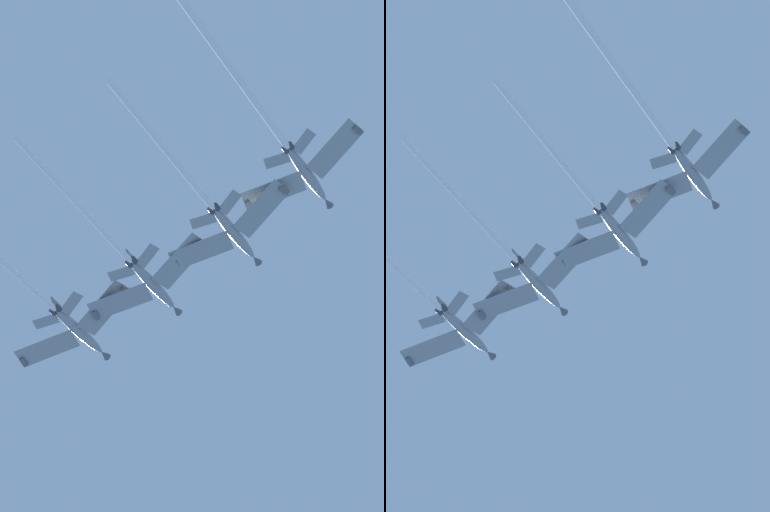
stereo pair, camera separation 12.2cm
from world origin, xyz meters
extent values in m
ellipsoid|color=gray|center=(13.29, 4.81, 170.20)|extent=(11.25, 3.83, 7.01)
cone|color=#595E60|center=(19.03, 6.00, 173.44)|extent=(2.18, 1.58, 1.83)
ellipsoid|color=black|center=(14.81, 5.13, 171.74)|extent=(3.03, 1.56, 2.14)
cube|color=gray|center=(11.58, 9.87, 169.72)|extent=(6.83, 9.52, 1.92)
cube|color=#595E60|center=(10.43, 13.82, 169.68)|extent=(1.77, 1.34, 0.98)
cube|color=gray|center=(13.73, -0.51, 169.72)|extent=(3.60, 9.12, 1.92)
cube|color=#595E60|center=(14.25, -4.59, 169.68)|extent=(1.66, 0.76, 0.98)
cube|color=gray|center=(8.55, 6.16, 167.77)|extent=(3.22, 3.95, 1.01)
cube|color=gray|center=(9.47, 1.69, 167.77)|extent=(2.04, 3.76, 1.01)
cube|color=#595E60|center=(8.52, 3.82, 169.09)|extent=(3.42, 0.88, 3.61)
cylinder|color=#38383D|center=(8.28, 4.23, 167.30)|extent=(1.40, 1.04, 1.18)
cylinder|color=#38383D|center=(8.46, 3.35, 167.30)|extent=(1.40, 1.04, 1.18)
cylinder|color=white|center=(-2.64, 1.51, 161.06)|extent=(22.25, 5.38, 13.00)
ellipsoid|color=gray|center=(16.52, -7.92, 169.44)|extent=(11.20, 4.03, 7.07)
cone|color=#595E60|center=(22.21, -6.63, 172.73)|extent=(2.20, 1.61, 1.83)
ellipsoid|color=black|center=(18.01, -7.58, 171.00)|extent=(3.03, 1.61, 2.16)
cube|color=gray|center=(14.71, -2.90, 168.96)|extent=(6.95, 9.49, 1.94)
cube|color=#595E60|center=(13.48, 1.03, 168.92)|extent=(1.77, 1.36, 0.99)
cube|color=gray|center=(17.06, -13.23, 168.96)|extent=(3.42, 9.06, 1.94)
cube|color=#595E60|center=(17.66, -17.30, 168.92)|extent=(1.64, 0.73, 0.99)
cube|color=gray|center=(11.76, -6.67, 166.99)|extent=(3.26, 3.94, 1.02)
cube|color=gray|center=(12.77, -11.11, 166.99)|extent=(1.96, 3.73, 1.02)
cube|color=#595E60|center=(11.77, -9.00, 168.31)|extent=(3.42, 0.94, 3.62)
cylinder|color=#38383D|center=(11.54, -8.59, 166.51)|extent=(1.41, 1.06, 1.19)
cylinder|color=#38383D|center=(11.74, -9.47, 166.51)|extent=(1.41, 1.06, 1.19)
cylinder|color=white|center=(-0.17, -11.72, 159.70)|extent=(23.83, 6.18, 14.14)
ellipsoid|color=gray|center=(20.02, -21.45, 169.47)|extent=(11.27, 3.98, 6.94)
cone|color=#595E60|center=(25.77, -20.18, 172.68)|extent=(2.19, 1.60, 1.82)
ellipsoid|color=black|center=(21.54, -21.11, 171.00)|extent=(3.04, 1.60, 2.13)
cube|color=gray|center=(18.24, -16.41, 169.00)|extent=(6.93, 9.51, 1.90)
cube|color=#595E60|center=(17.04, -12.48, 168.96)|extent=(1.78, 1.36, 0.97)
cube|color=gray|center=(20.53, -26.76, 169.00)|extent=(3.50, 9.08, 1.90)
cube|color=#595E60|center=(21.10, -30.83, 168.96)|extent=(1.66, 0.74, 0.97)
cube|color=gray|center=(15.24, -20.17, 167.08)|extent=(3.25, 3.94, 1.00)
cube|color=gray|center=(16.23, -24.62, 167.08)|extent=(2.00, 3.74, 1.00)
cube|color=#595E60|center=(15.25, -22.50, 168.40)|extent=(3.41, 0.92, 3.61)
cylinder|color=#38383D|center=(15.00, -22.10, 166.61)|extent=(1.40, 1.05, 1.18)
cylinder|color=#38383D|center=(15.19, -22.97, 166.61)|extent=(1.40, 1.05, 1.18)
cylinder|color=white|center=(3.64, -25.07, 160.21)|extent=(23.18, 5.97, 13.39)
ellipsoid|color=gray|center=(22.10, -34.61, 170.79)|extent=(11.34, 3.96, 6.78)
cone|color=#595E60|center=(27.89, -33.35, 173.90)|extent=(2.18, 1.59, 1.81)
ellipsoid|color=black|center=(23.64, -34.27, 172.29)|extent=(3.04, 1.59, 2.10)
cube|color=gray|center=(20.32, -29.57, 170.33)|extent=(6.93, 9.52, 1.85)
cube|color=#595E60|center=(19.13, -25.63, 170.29)|extent=(1.79, 1.36, 0.94)
cube|color=gray|center=(22.58, -39.93, 170.33)|extent=(3.55, 9.09, 1.85)
cube|color=#595E60|center=(23.14, -44.00, 170.29)|extent=(1.67, 0.75, 0.94)
cube|color=gray|center=(17.28, -33.32, 168.46)|extent=(3.26, 3.95, 0.98)
cube|color=gray|center=(18.26, -37.78, 168.46)|extent=(2.02, 3.75, 0.98)
cube|color=#595E60|center=(17.31, -35.65, 169.80)|extent=(3.39, 0.91, 3.59)
cylinder|color=#38383D|center=(17.03, -35.25, 168.00)|extent=(1.40, 1.05, 1.17)
cylinder|color=#38383D|center=(17.22, -36.13, 168.00)|extent=(1.40, 1.05, 1.17)
cylinder|color=white|center=(4.35, -38.48, 161.14)|extent=(25.86, 6.56, 14.41)
camera|label=1|loc=(-9.94, -45.59, 1.69)|focal=84.39mm
camera|label=2|loc=(-10.03, -45.51, 1.69)|focal=84.39mm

